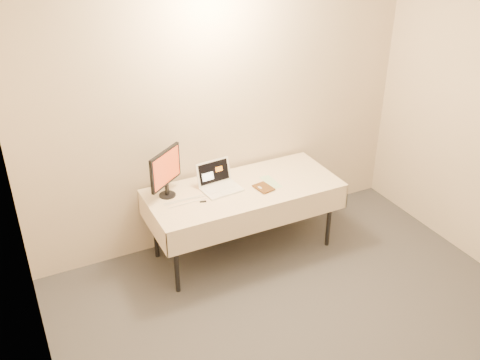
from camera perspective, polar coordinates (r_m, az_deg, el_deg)
name	(u,v)px	position (r m, az deg, el deg)	size (l,w,h in m)	color
back_wall	(223,112)	(5.22, -1.85, 7.29)	(4.00, 0.10, 2.70)	beige
table	(244,193)	(5.14, 0.39, -1.39)	(1.86, 0.81, 0.74)	black
laptop	(218,182)	(5.08, -2.33, -0.25)	(0.38, 0.35, 0.24)	white
monitor	(166,170)	(4.89, -7.95, 1.06)	(0.37, 0.29, 0.46)	black
book	(258,182)	(5.01, 1.91, -0.21)	(0.14, 0.02, 0.19)	brown
alarm_clock	(223,174)	(5.30, -1.88, 0.64)	(0.13, 0.10, 0.05)	black
clicker	(260,188)	(5.08, 2.13, -0.87)	(0.04, 0.08, 0.02)	silver
paper_form	(271,182)	(5.21, 3.28, -0.21)	(0.11, 0.27, 0.00)	#ADD6AA
usb_dongle	(203,202)	(4.88, -3.97, -2.31)	(0.06, 0.02, 0.01)	black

